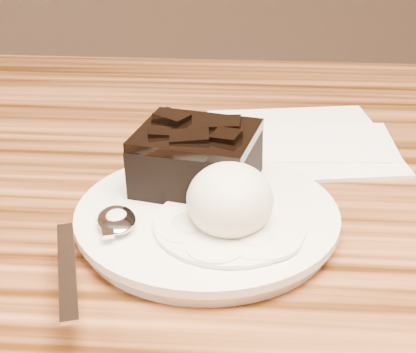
# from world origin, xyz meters

# --- Properties ---
(plate) EXTENTS (0.20, 0.20, 0.02)m
(plate) POSITION_xyz_m (-0.00, -0.03, 0.76)
(plate) COLOR silver
(plate) RESTS_ON dining_table
(brownie) EXTENTS (0.10, 0.10, 0.04)m
(brownie) POSITION_xyz_m (-0.02, 0.01, 0.79)
(brownie) COLOR black
(brownie) RESTS_ON plate
(ice_cream_scoop) EXTENTS (0.06, 0.07, 0.05)m
(ice_cream_scoop) POSITION_xyz_m (0.01, -0.05, 0.79)
(ice_cream_scoop) COLOR silver
(ice_cream_scoop) RESTS_ON plate
(melt_puddle) EXTENTS (0.11, 0.11, 0.00)m
(melt_puddle) POSITION_xyz_m (0.01, -0.05, 0.77)
(melt_puddle) COLOR white
(melt_puddle) RESTS_ON plate
(spoon) EXTENTS (0.07, 0.16, 0.01)m
(spoon) POSITION_xyz_m (-0.07, -0.06, 0.77)
(spoon) COLOR silver
(spoon) RESTS_ON plate
(napkin) EXTENTS (0.19, 0.19, 0.01)m
(napkin) POSITION_xyz_m (0.07, 0.14, 0.75)
(napkin) COLOR white
(napkin) RESTS_ON dining_table
(crumb_a) EXTENTS (0.01, 0.01, 0.00)m
(crumb_a) POSITION_xyz_m (0.04, -0.08, 0.77)
(crumb_a) COLOR black
(crumb_a) RESTS_ON plate
(crumb_b) EXTENTS (0.01, 0.01, 0.00)m
(crumb_b) POSITION_xyz_m (0.05, -0.03, 0.77)
(crumb_b) COLOR black
(crumb_b) RESTS_ON plate
(crumb_c) EXTENTS (0.01, 0.00, 0.00)m
(crumb_c) POSITION_xyz_m (0.02, -0.07, 0.77)
(crumb_c) COLOR black
(crumb_c) RESTS_ON plate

